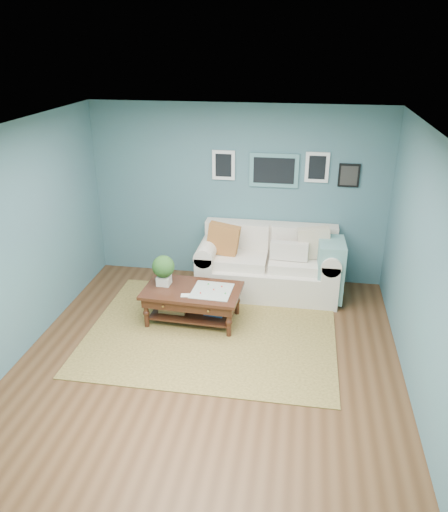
# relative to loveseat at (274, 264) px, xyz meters

# --- Properties ---
(room_shell) EXTENTS (5.00, 5.02, 2.70)m
(room_shell) POSITION_rel_loveseat_xyz_m (-0.61, -1.97, 0.92)
(room_shell) COLOR brown
(room_shell) RESTS_ON ground
(area_rug) EXTENTS (3.18, 2.55, 0.01)m
(area_rug) POSITION_rel_loveseat_xyz_m (-0.71, -1.29, -0.44)
(area_rug) COLOR brown
(area_rug) RESTS_ON ground
(loveseat) EXTENTS (2.11, 0.96, 1.08)m
(loveseat) POSITION_rel_loveseat_xyz_m (0.00, 0.00, 0.00)
(loveseat) COLOR beige
(loveseat) RESTS_ON ground
(coffee_table) EXTENTS (1.31, 0.81, 0.90)m
(coffee_table) POSITION_rel_loveseat_xyz_m (-1.08, -1.05, -0.04)
(coffee_table) COLOR black
(coffee_table) RESTS_ON ground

